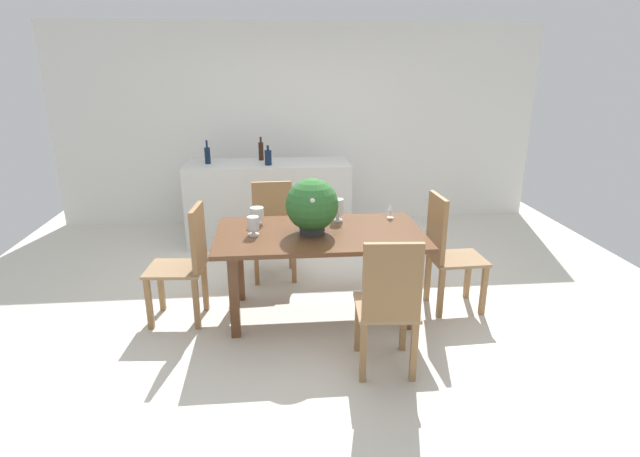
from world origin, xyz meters
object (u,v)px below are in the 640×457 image
crystal_vase_right (257,214)px  flower_centerpiece (312,206)px  chair_foot_end (446,249)px  wine_bottle_clear (261,151)px  kitchen_counter (269,202)px  wine_bottle_amber (268,157)px  crystal_vase_left (338,208)px  chair_head_end (187,260)px  wine_glass (391,207)px  wine_bottle_dark (207,155)px  chair_near_right (389,302)px  chair_far_left (273,224)px  dining_table (320,243)px  crystal_vase_center_near (253,224)px

crystal_vase_right → flower_centerpiece: bearing=-31.3°
chair_foot_end → wine_bottle_clear: wine_bottle_clear is taller
kitchen_counter → wine_bottle_amber: wine_bottle_amber is taller
crystal_vase_left → crystal_vase_right: (-0.71, -0.04, -0.02)m
chair_head_end → wine_glass: chair_head_end is taller
chair_head_end → wine_bottle_dark: size_ratio=3.67×
crystal_vase_left → wine_bottle_clear: (-0.71, 1.83, 0.21)m
chair_near_right → crystal_vase_left: bearing=-77.0°
kitchen_counter → chair_near_right: bearing=-74.1°
wine_bottle_clear → chair_far_left: bearing=-84.0°
chair_far_left → dining_table: bearing=-69.6°
crystal_vase_right → wine_glass: size_ratio=1.03×
crystal_vase_right → wine_bottle_amber: 1.57m
wine_bottle_dark → crystal_vase_left: bearing=-51.6°
chair_far_left → crystal_vase_left: bearing=-50.5°
chair_far_left → wine_bottle_dark: 1.38m
kitchen_counter → crystal_vase_right: bearing=-92.9°
chair_head_end → chair_foot_end: size_ratio=0.96×
chair_far_left → wine_bottle_clear: 1.32m
crystal_vase_left → crystal_vase_right: bearing=-177.2°
flower_centerpiece → crystal_vase_center_near: (-0.48, -0.01, -0.14)m
kitchen_counter → wine_bottle_clear: (-0.08, 0.17, 0.60)m
flower_centerpiece → wine_bottle_amber: (-0.37, 1.83, 0.07)m
crystal_vase_right → wine_bottle_clear: 1.88m
dining_table → wine_bottle_amber: (-0.43, 1.81, 0.40)m
chair_foot_end → crystal_vase_right: chair_foot_end is taller
flower_centerpiece → dining_table: bearing=21.5°
dining_table → crystal_vase_right: 0.61m
crystal_vase_center_near → dining_table: bearing=3.5°
wine_bottle_clear → kitchen_counter: bearing=-65.6°
crystal_vase_left → wine_bottle_amber: size_ratio=0.88×
chair_foot_end → crystal_vase_center_near: (-1.66, -0.03, 0.28)m
crystal_vase_center_near → wine_bottle_dark: wine_bottle_dark is taller
crystal_vase_left → crystal_vase_center_near: 0.80m
crystal_vase_center_near → wine_bottle_dark: (-0.59, 1.99, 0.22)m
dining_table → chair_head_end: size_ratio=1.72×
chair_near_right → crystal_vase_right: bearing=-48.8°
kitchen_counter → wine_bottle_amber: bearing=-86.4°
crystal_vase_center_near → wine_glass: (1.23, 0.37, 0.01)m
chair_far_left → wine_glass: chair_far_left is taller
crystal_vase_left → wine_bottle_dark: size_ratio=0.73×
chair_near_right → crystal_vase_right: (-0.91, 1.20, 0.29)m
flower_centerpiece → wine_bottle_amber: size_ratio=2.03×
dining_table → wine_bottle_clear: bearing=103.7°
chair_near_right → chair_far_left: (-0.78, 1.88, -0.03)m
chair_far_left → crystal_vase_right: 0.76m
chair_near_right → kitchen_counter: bearing=-70.1°
chair_head_end → wine_bottle_amber: bearing=164.5°
chair_near_right → kitchen_counter: size_ratio=0.53×
chair_near_right → wine_bottle_amber: wine_bottle_amber is taller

